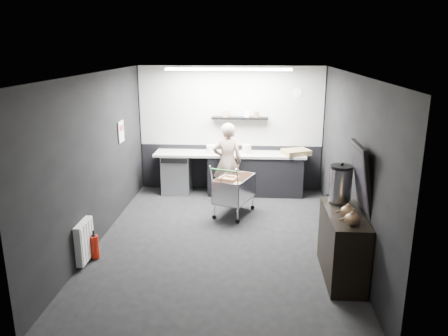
{
  "coord_description": "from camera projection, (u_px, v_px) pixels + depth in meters",
  "views": [
    {
      "loc": [
        0.5,
        -6.59,
        3.11
      ],
      "look_at": [
        0.02,
        0.4,
        1.13
      ],
      "focal_mm": 35.0,
      "sensor_mm": 36.0,
      "label": 1
    }
  ],
  "objects": [
    {
      "name": "wall_left",
      "position": [
        97.0,
        159.0,
        6.97
      ],
      "size": [
        0.0,
        5.5,
        5.5
      ],
      "primitive_type": "plane",
      "rotation": [
        1.57,
        0.0,
        1.57
      ],
      "color": "black",
      "rests_on": "floor"
    },
    {
      "name": "ceiling",
      "position": [
        221.0,
        74.0,
        6.47
      ],
      "size": [
        5.5,
        5.5,
        0.0
      ],
      "primitive_type": "plane",
      "rotation": [
        3.14,
        0.0,
        0.0
      ],
      "color": "silver",
      "rests_on": "wall_back"
    },
    {
      "name": "wall_front",
      "position": [
        200.0,
        235.0,
        4.2
      ],
      "size": [
        5.5,
        0.0,
        5.5
      ],
      "primitive_type": "plane",
      "rotation": [
        -1.57,
        0.0,
        0.0
      ],
      "color": "black",
      "rests_on": "floor"
    },
    {
      "name": "radiator",
      "position": [
        84.0,
        241.0,
        6.38
      ],
      "size": [
        0.1,
        0.5,
        0.6
      ],
      "primitive_type": "cube",
      "color": "white",
      "rests_on": "wall_left"
    },
    {
      "name": "wall_back",
      "position": [
        231.0,
        129.0,
        9.48
      ],
      "size": [
        5.5,
        0.0,
        5.5
      ],
      "primitive_type": "plane",
      "rotation": [
        1.57,
        0.0,
        0.0
      ],
      "color": "black",
      "rests_on": "floor"
    },
    {
      "name": "floor",
      "position": [
        221.0,
        240.0,
        7.21
      ],
      "size": [
        5.5,
        5.5,
        0.0
      ],
      "primitive_type": "plane",
      "color": "black",
      "rests_on": "ground"
    },
    {
      "name": "shopping_cart",
      "position": [
        234.0,
        190.0,
        8.2
      ],
      "size": [
        0.84,
        1.1,
        1.01
      ],
      "color": "silver",
      "rests_on": "floor"
    },
    {
      "name": "wall_clock",
      "position": [
        297.0,
        93.0,
        9.14
      ],
      "size": [
        0.2,
        0.03,
        0.2
      ],
      "primitive_type": "cylinder",
      "rotation": [
        1.57,
        0.0,
        0.0
      ],
      "color": "white",
      "rests_on": "wall_back"
    },
    {
      "name": "floating_shelf",
      "position": [
        240.0,
        118.0,
        9.27
      ],
      "size": [
        1.2,
        0.22,
        0.04
      ],
      "primitive_type": "cube",
      "color": "black",
      "rests_on": "wall_back"
    },
    {
      "name": "wall_right",
      "position": [
        351.0,
        164.0,
        6.71
      ],
      "size": [
        0.0,
        5.5,
        5.5
      ],
      "primitive_type": "plane",
      "rotation": [
        1.57,
        0.0,
        -1.57
      ],
      "color": "black",
      "rests_on": "floor"
    },
    {
      "name": "person",
      "position": [
        227.0,
        162.0,
        8.88
      ],
      "size": [
        0.63,
        0.44,
        1.63
      ],
      "primitive_type": "imported",
      "rotation": [
        0.0,
        0.0,
        3.23
      ],
      "color": "beige",
      "rests_on": "floor"
    },
    {
      "name": "poster_red_band",
      "position": [
        121.0,
        128.0,
        8.15
      ],
      "size": [
        0.02,
        0.22,
        0.1
      ],
      "primitive_type": "cube",
      "color": "red",
      "rests_on": "poster"
    },
    {
      "name": "prep_counter",
      "position": [
        236.0,
        173.0,
        9.4
      ],
      "size": [
        3.2,
        0.61,
        0.9
      ],
      "color": "black",
      "rests_on": "floor"
    },
    {
      "name": "cardboard_box",
      "position": [
        296.0,
        152.0,
        9.13
      ],
      "size": [
        0.65,
        0.58,
        0.11
      ],
      "primitive_type": "cube",
      "rotation": [
        0.0,
        0.0,
        0.41
      ],
      "color": "olive",
      "rests_on": "prep_counter"
    },
    {
      "name": "poster",
      "position": [
        121.0,
        132.0,
        8.17
      ],
      "size": [
        0.02,
        0.3,
        0.4
      ],
      "primitive_type": "cube",
      "color": "silver",
      "rests_on": "wall_left"
    },
    {
      "name": "pink_tub",
      "position": [
        247.0,
        149.0,
        9.24
      ],
      "size": [
        0.19,
        0.19,
        0.19
      ],
      "primitive_type": "cylinder",
      "color": "silver",
      "rests_on": "prep_counter"
    },
    {
      "name": "sideboard",
      "position": [
        343.0,
        236.0,
        5.97
      ],
      "size": [
        0.54,
        1.26,
        1.88
      ],
      "color": "black",
      "rests_on": "floor"
    },
    {
      "name": "fire_extinguisher",
      "position": [
        94.0,
        246.0,
        6.54
      ],
      "size": [
        0.13,
        0.13,
        0.44
      ],
      "color": "#AA1A0B",
      "rests_on": "floor"
    },
    {
      "name": "ceiling_strip",
      "position": [
        228.0,
        69.0,
        8.26
      ],
      "size": [
        2.4,
        0.2,
        0.04
      ],
      "primitive_type": "cube",
      "color": "white",
      "rests_on": "ceiling"
    },
    {
      "name": "dado_panel",
      "position": [
        230.0,
        167.0,
        9.69
      ],
      "size": [
        3.95,
        0.02,
        1.0
      ],
      "primitive_type": "cube",
      "color": "black",
      "rests_on": "wall_back"
    },
    {
      "name": "white_container",
      "position": [
        212.0,
        149.0,
        9.24
      ],
      "size": [
        0.23,
        0.2,
        0.17
      ],
      "primitive_type": "cube",
      "rotation": [
        0.0,
        0.0,
        0.26
      ],
      "color": "white",
      "rests_on": "prep_counter"
    },
    {
      "name": "kitchen_wall_panel",
      "position": [
        231.0,
        106.0,
        9.33
      ],
      "size": [
        3.95,
        0.02,
        1.7
      ],
      "primitive_type": "cube",
      "color": "#B0B1AC",
      "rests_on": "wall_back"
    }
  ]
}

